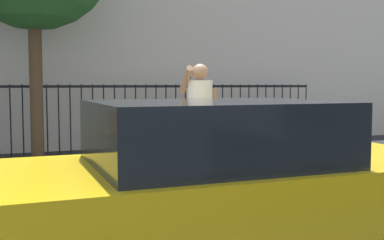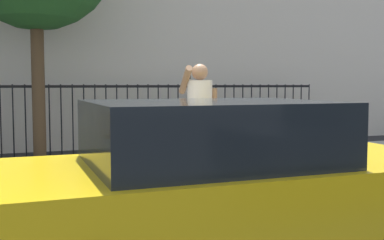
{
  "view_description": "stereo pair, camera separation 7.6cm",
  "coord_description": "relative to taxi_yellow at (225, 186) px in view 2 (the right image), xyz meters",
  "views": [
    {
      "loc": [
        -1.69,
        -5.05,
        1.59
      ],
      "look_at": [
        0.74,
        1.15,
        1.09
      ],
      "focal_mm": 43.88,
      "sensor_mm": 36.0,
      "label": 1
    },
    {
      "loc": [
        -1.62,
        -5.08,
        1.59
      ],
      "look_at": [
        0.74,
        1.15,
        1.09
      ],
      "focal_mm": 43.88,
      "sensor_mm": 36.0,
      "label": 2
    }
  ],
  "objects": [
    {
      "name": "iron_fence",
      "position": [
        -0.09,
        7.29,
        0.32
      ],
      "size": [
        12.03,
        0.04,
        1.6
      ],
      "color": "black",
      "rests_on": "ground"
    },
    {
      "name": "ground_plane",
      "position": [
        -0.09,
        1.39,
        -0.7
      ],
      "size": [
        60.0,
        60.0,
        0.0
      ],
      "primitive_type": "plane",
      "color": "black"
    },
    {
      "name": "pedestrian_on_phone",
      "position": [
        0.68,
        2.23,
        0.45
      ],
      "size": [
        0.68,
        0.51,
        1.72
      ],
      "color": "#936B4C",
      "rests_on": "sidewalk"
    },
    {
      "name": "taxi_yellow",
      "position": [
        0.0,
        0.0,
        0.0
      ],
      "size": [
        4.21,
        1.87,
        1.45
      ],
      "color": "yellow",
      "rests_on": "ground"
    },
    {
      "name": "sidewalk",
      "position": [
        -0.09,
        3.59,
        -0.63
      ],
      "size": [
        28.0,
        4.4,
        0.15
      ],
      "primitive_type": "cube",
      "color": "#9E9B93",
      "rests_on": "ground"
    }
  ]
}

